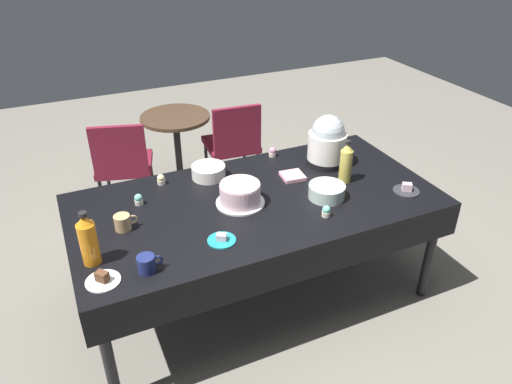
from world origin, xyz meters
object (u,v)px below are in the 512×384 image
at_px(potluck_table, 256,208).
at_px(maroon_chair_right, 233,141).
at_px(glass_salad_bowl, 327,191).
at_px(soda_bottle_ginger_ale, 346,163).
at_px(maroon_chair_left, 123,161).
at_px(dessert_plate_white, 103,280).
at_px(coffee_mug_tan, 123,222).
at_px(dessert_plate_charcoal, 406,190).
at_px(ceramic_snack_bowl, 209,172).
at_px(round_cafe_table, 177,139).
at_px(soda_bottle_orange_juice, 88,240).
at_px(slow_cooker, 327,142).
at_px(cupcake_rose, 326,211).
at_px(cupcake_cocoa, 161,180).
at_px(coffee_mug_navy, 147,264).
at_px(frosted_layer_cake, 240,194).
at_px(cupcake_vanilla, 272,152).
at_px(cupcake_lemon, 139,200).
at_px(dessert_plate_teal, 222,239).

relative_size(potluck_table, maroon_chair_right, 2.59).
bearing_deg(glass_salad_bowl, maroon_chair_right, 90.21).
distance_m(soda_bottle_ginger_ale, maroon_chair_left, 1.87).
bearing_deg(dessert_plate_white, coffee_mug_tan, 66.06).
xyz_separation_m(dessert_plate_charcoal, coffee_mug_tan, (-1.68, 0.31, 0.03)).
relative_size(ceramic_snack_bowl, round_cafe_table, 0.30).
bearing_deg(coffee_mug_tan, maroon_chair_right, 48.67).
bearing_deg(soda_bottle_orange_juice, dessert_plate_white, -82.69).
relative_size(slow_cooker, cupcake_rose, 5.20).
xyz_separation_m(glass_salad_bowl, maroon_chair_left, (-0.97, 1.52, -0.30)).
bearing_deg(round_cafe_table, cupcake_cocoa, -109.95).
xyz_separation_m(cupcake_rose, coffee_mug_navy, (-1.04, -0.06, 0.01)).
bearing_deg(maroon_chair_right, slow_cooker, -78.19).
xyz_separation_m(coffee_mug_tan, maroon_chair_right, (1.18, 1.35, -0.30)).
xyz_separation_m(potluck_table, maroon_chair_left, (-0.57, 1.36, -0.20)).
xyz_separation_m(frosted_layer_cake, coffee_mug_navy, (-0.65, -0.38, -0.02)).
height_order(frosted_layer_cake, cupcake_vanilla, frosted_layer_cake).
bearing_deg(dessert_plate_charcoal, potluck_table, 161.25).
height_order(glass_salad_bowl, cupcake_vanilla, glass_salad_bowl).
xyz_separation_m(soda_bottle_ginger_ale, coffee_mug_tan, (-1.40, 0.04, -0.09)).
xyz_separation_m(cupcake_vanilla, coffee_mug_navy, (-1.10, -0.87, 0.01)).
height_order(dessert_plate_white, soda_bottle_ginger_ale, soda_bottle_ginger_ale).
distance_m(frosted_layer_cake, coffee_mug_tan, 0.68).
xyz_separation_m(potluck_table, cupcake_cocoa, (-0.47, 0.42, 0.09)).
relative_size(dessert_plate_white, maroon_chair_left, 0.20).
xyz_separation_m(slow_cooker, maroon_chair_left, (-1.20, 1.13, -0.42)).
bearing_deg(dessert_plate_charcoal, glass_salad_bowl, 163.35).
height_order(cupcake_lemon, cupcake_cocoa, same).
distance_m(cupcake_vanilla, soda_bottle_ginger_ale, 0.59).
xyz_separation_m(coffee_mug_navy, round_cafe_table, (0.70, 1.98, -0.30)).
height_order(cupcake_cocoa, maroon_chair_left, maroon_chair_left).
bearing_deg(maroon_chair_left, cupcake_lemon, -94.40).
distance_m(glass_salad_bowl, round_cafe_table, 1.82).
bearing_deg(dessert_plate_white, round_cafe_table, 65.04).
height_order(soda_bottle_ginger_ale, soda_bottle_orange_juice, soda_bottle_orange_juice).
bearing_deg(coffee_mug_navy, coffee_mug_tan, 95.01).
height_order(slow_cooker, round_cafe_table, slow_cooker).
relative_size(soda_bottle_ginger_ale, coffee_mug_tan, 2.20).
distance_m(slow_cooker, dessert_plate_teal, 1.12).
distance_m(dessert_plate_teal, round_cafe_table, 1.94).
distance_m(slow_cooker, soda_bottle_ginger_ale, 0.26).
bearing_deg(glass_salad_bowl, dessert_plate_white, -170.51).
height_order(dessert_plate_charcoal, maroon_chair_right, maroon_chair_right).
bearing_deg(ceramic_snack_bowl, frosted_layer_cake, -80.77).
distance_m(dessert_plate_charcoal, maroon_chair_left, 2.23).
bearing_deg(frosted_layer_cake, soda_bottle_ginger_ale, -1.85).
relative_size(cupcake_rose, soda_bottle_ginger_ale, 0.24).
bearing_deg(cupcake_cocoa, coffee_mug_tan, -128.06).
height_order(coffee_mug_tan, maroon_chair_right, maroon_chair_right).
height_order(slow_cooker, soda_bottle_orange_juice, slow_cooker).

